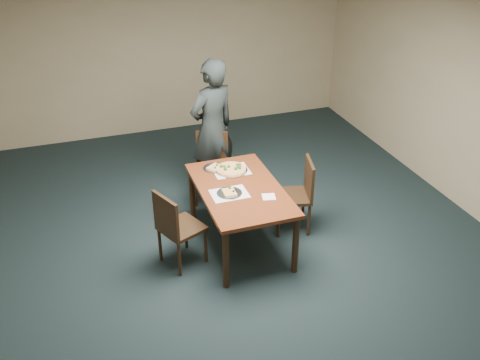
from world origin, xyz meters
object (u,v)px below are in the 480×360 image
object	(u,v)px
diner	(212,128)
slice_plate_far	(215,168)
chair_right	(299,191)
slice_plate_near	(229,193)
chair_left	(175,225)
chair_far	(211,162)
pizza_pan	(231,169)
dining_table	(240,195)

from	to	relation	value
diner	slice_plate_far	distance (m)	0.79
chair_right	slice_plate_near	size ratio (longest dim) A/B	3.25
chair_right	slice_plate_far	world-z (taller)	chair_right
chair_left	diner	xyz separation A→B (m)	(0.84, 1.43, 0.41)
chair_right	diner	world-z (taller)	diner
chair_far	chair_left	bearing A→B (deg)	-97.91
slice_plate_near	slice_plate_far	world-z (taller)	same
chair_left	pizza_pan	xyz separation A→B (m)	(0.82, 0.57, 0.26)
diner	slice_plate_far	size ratio (longest dim) A/B	6.64
dining_table	chair_right	bearing A→B (deg)	5.68
chair_left	diner	distance (m)	1.71
pizza_pan	slice_plate_far	distance (m)	0.20
dining_table	slice_plate_near	bearing A→B (deg)	-150.88
chair_left	slice_plate_far	bearing A→B (deg)	-66.87
dining_table	chair_far	world-z (taller)	chair_far
dining_table	chair_right	world-z (taller)	chair_right
slice_plate_near	diner	bearing A→B (deg)	81.26
diner	chair_right	bearing A→B (deg)	98.49
dining_table	chair_right	distance (m)	0.79
diner	slice_plate_far	bearing A→B (deg)	53.47
chair_right	diner	bearing A→B (deg)	-135.10
chair_right	slice_plate_far	distance (m)	1.04
pizza_pan	slice_plate_near	xyz separation A→B (m)	(-0.18, -0.50, -0.01)
dining_table	chair_left	bearing A→B (deg)	-168.96
chair_far	slice_plate_near	size ratio (longest dim) A/B	3.25
diner	chair_far	bearing A→B (deg)	43.75
chair_far	slice_plate_near	distance (m)	1.24
chair_left	slice_plate_far	world-z (taller)	chair_left
chair_far	diner	world-z (taller)	diner
dining_table	slice_plate_far	size ratio (longest dim) A/B	5.36
chair_far	diner	size ratio (longest dim) A/B	0.49
diner	slice_plate_near	bearing A→B (deg)	59.20
dining_table	slice_plate_far	bearing A→B (deg)	104.27
diner	slice_plate_near	world-z (taller)	diner
slice_plate_far	chair_far	bearing A→B (deg)	78.15
dining_table	pizza_pan	distance (m)	0.43
chair_right	pizza_pan	distance (m)	0.85
pizza_pan	slice_plate_far	xyz separation A→B (m)	(-0.17, 0.12, -0.01)
dining_table	chair_far	xyz separation A→B (m)	(-0.01, 1.13, -0.14)
chair_right	slice_plate_near	world-z (taller)	chair_right
chair_right	diner	distance (m)	1.46
chair_far	pizza_pan	distance (m)	0.76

